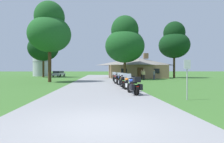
{
  "coord_description": "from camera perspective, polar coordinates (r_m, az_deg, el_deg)",
  "views": [
    {
      "loc": [
        -0.02,
        -5.4,
        1.58
      ],
      "look_at": [
        1.82,
        19.35,
        1.42
      ],
      "focal_mm": 30.69,
      "sensor_mm": 36.0,
      "label": 1
    }
  ],
  "objects": [
    {
      "name": "bystander_tan_shirt_beside_signpost",
      "position": [
        31.18,
        9.45,
        -0.81
      ],
      "size": [
        0.53,
        0.32,
        1.69
      ],
      "rotation": [
        0.0,
        0.0,
        0.32
      ],
      "color": "black",
      "rests_on": "ground"
    },
    {
      "name": "tree_left_far",
      "position": [
        46.19,
        -19.78,
        7.51
      ],
      "size": [
        6.71,
        6.71,
        11.75
      ],
      "color": "#422D19",
      "rests_on": "ground"
    },
    {
      "name": "tree_by_lodge_front",
      "position": [
        33.53,
        3.84,
        8.94
      ],
      "size": [
        6.78,
        6.78,
        11.03
      ],
      "color": "#422D19",
      "rests_on": "ground"
    },
    {
      "name": "bystander_tan_shirt_near_lodge",
      "position": [
        33.99,
        8.85,
        -0.74
      ],
      "size": [
        0.22,
        0.55,
        1.67
      ],
      "rotation": [
        0.0,
        0.0,
        1.57
      ],
      "color": "black",
      "rests_on": "ground"
    },
    {
      "name": "asphalt_driveway",
      "position": [
        23.45,
        -4.21,
        -3.43
      ],
      "size": [
        6.4,
        80.0,
        0.06
      ],
      "primitive_type": "cube",
      "color": "gray",
      "rests_on": "ground"
    },
    {
      "name": "metal_silo_distant",
      "position": [
        54.53,
        -20.5,
        3.22
      ],
      "size": [
        4.05,
        4.05,
        8.64
      ],
      "color": "#B2B7BC",
      "rests_on": "ground"
    },
    {
      "name": "parked_silver_suv_far_left",
      "position": [
        49.34,
        -15.6,
        -0.59
      ],
      "size": [
        2.59,
        4.84,
        1.4
      ],
      "rotation": [
        0.0,
        0.0,
        -0.17
      ],
      "color": "#ADAFB7",
      "rests_on": "ground"
    },
    {
      "name": "motorcycle_blue_nearest_to_camera",
      "position": [
        12.19,
        6.53,
        -4.22
      ],
      "size": [
        0.91,
        2.08,
        1.3
      ],
      "rotation": [
        0.0,
        0.0,
        0.15
      ],
      "color": "black",
      "rests_on": "asphalt_driveway"
    },
    {
      "name": "ground_plane",
      "position": [
        25.45,
        -4.22,
        -3.2
      ],
      "size": [
        500.0,
        500.0,
        0.0
      ],
      "primitive_type": "plane",
      "color": "#386628"
    },
    {
      "name": "motorcycle_yellow_farthest_in_row",
      "position": [
        25.04,
        0.67,
        -1.84
      ],
      "size": [
        0.66,
        2.08,
        1.3
      ],
      "rotation": [
        0.0,
        0.0,
        -0.01
      ],
      "color": "black",
      "rests_on": "asphalt_driveway"
    },
    {
      "name": "motorcycle_blue_fourth_in_row",
      "position": [
        18.53,
        2.46,
        -2.62
      ],
      "size": [
        0.66,
        2.08,
        1.3
      ],
      "rotation": [
        0.0,
        0.0,
        0.03
      ],
      "color": "black",
      "rests_on": "asphalt_driveway"
    },
    {
      "name": "motorcycle_red_sixth_in_row",
      "position": [
        22.93,
        1.02,
        -2.07
      ],
      "size": [
        0.76,
        2.08,
        1.3
      ],
      "rotation": [
        0.0,
        0.0,
        0.04
      ],
      "color": "black",
      "rests_on": "asphalt_driveway"
    },
    {
      "name": "bystander_gray_shirt_by_tree",
      "position": [
        32.99,
        12.43,
        -0.78
      ],
      "size": [
        0.38,
        0.48,
        1.67
      ],
      "rotation": [
        0.0,
        0.0,
        4.15
      ],
      "color": "navy",
      "rests_on": "ground"
    },
    {
      "name": "tree_right_of_lodge",
      "position": [
        42.4,
        18.03,
        8.48
      ],
      "size": [
        6.36,
        6.36,
        11.76
      ],
      "color": "#422D19",
      "rests_on": "ground"
    },
    {
      "name": "metal_signpost_roadside",
      "position": [
        10.91,
        21.48,
        -0.87
      ],
      "size": [
        0.36,
        0.06,
        2.14
      ],
      "color": "#9EA0A5",
      "rests_on": "ground"
    },
    {
      "name": "motorcycle_orange_third_in_row",
      "position": [
        16.44,
        3.24,
        -3.03
      ],
      "size": [
        0.72,
        2.08,
        1.3
      ],
      "rotation": [
        0.0,
        0.0,
        -0.01
      ],
      "color": "black",
      "rests_on": "asphalt_driveway"
    },
    {
      "name": "tree_left_near",
      "position": [
        27.47,
        -18.1,
        11.9
      ],
      "size": [
        5.68,
        5.68,
        10.82
      ],
      "color": "#422D19",
      "rests_on": "ground"
    },
    {
      "name": "motorcycle_red_fifth_in_row",
      "position": [
        20.87,
        1.41,
        -2.28
      ],
      "size": [
        0.68,
        2.08,
        1.3
      ],
      "rotation": [
        0.0,
        0.0,
        0.09
      ],
      "color": "black",
      "rests_on": "asphalt_driveway"
    },
    {
      "name": "motorcycle_orange_second_in_row",
      "position": [
        14.33,
        4.99,
        -3.49
      ],
      "size": [
        0.79,
        2.07,
        1.3
      ],
      "rotation": [
        0.0,
        0.0,
        0.16
      ],
      "color": "black",
      "rests_on": "asphalt_driveway"
    },
    {
      "name": "stone_lodge",
      "position": [
        40.05,
        7.28,
        1.21
      ],
      "size": [
        11.79,
        7.97,
        5.13
      ],
      "color": "#896B4C",
      "rests_on": "ground"
    }
  ]
}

